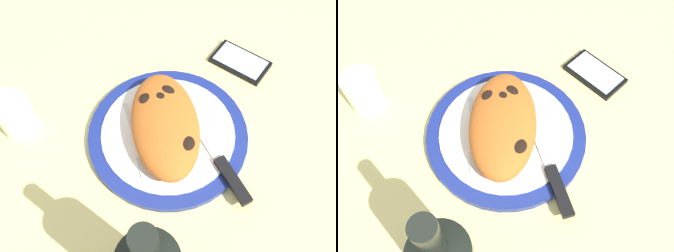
% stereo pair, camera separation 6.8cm
% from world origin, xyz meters
% --- Properties ---
extents(ground_plane, '(1.50, 1.50, 0.03)m').
position_xyz_m(ground_plane, '(0.00, 0.00, -0.01)').
color(ground_plane, '#E5D684').
extents(plate, '(0.30, 0.30, 0.02)m').
position_xyz_m(plate, '(0.00, 0.00, 0.01)').
color(plate, navy).
rests_on(plate, ground_plane).
extents(calzone, '(0.24, 0.16, 0.06)m').
position_xyz_m(calzone, '(0.00, -0.01, 0.05)').
color(calzone, '#C16023').
rests_on(calzone, plate).
extents(fork, '(0.16, 0.02, 0.00)m').
position_xyz_m(fork, '(0.01, -0.06, 0.02)').
color(fork, silver).
rests_on(fork, plate).
extents(knife, '(0.23, 0.06, 0.01)m').
position_xyz_m(knife, '(0.10, 0.07, 0.02)').
color(knife, silver).
rests_on(knife, plate).
extents(smartphone, '(0.14, 0.13, 0.01)m').
position_xyz_m(smartphone, '(-0.13, 0.20, 0.01)').
color(smartphone, black).
rests_on(smartphone, ground_plane).
extents(water_glass, '(0.07, 0.07, 0.08)m').
position_xyz_m(water_glass, '(-0.11, -0.26, 0.04)').
color(water_glass, silver).
rests_on(water_glass, ground_plane).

